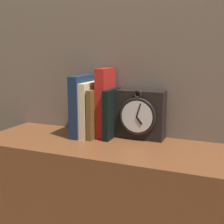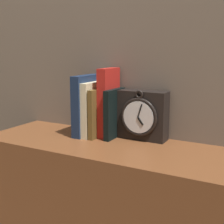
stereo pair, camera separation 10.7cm
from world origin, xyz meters
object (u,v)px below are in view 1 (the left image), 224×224
Objects in this scene: book_slot0_navy at (83,106)px; book_slot3_red at (106,103)px; clock at (140,115)px; book_slot2_brown at (97,113)px; book_slot4_black at (112,114)px; book_slot1_cream at (91,109)px.

book_slot3_red is at bearing 13.42° from book_slot0_navy.
book_slot0_navy is at bearing -169.59° from clock.
book_slot3_red reaches higher than book_slot2_brown.
book_slot4_black is at bearing 7.89° from book_slot2_brown.
book_slot2_brown is at bearing 1.40° from book_slot1_cream.
book_slot2_brown is 0.05m from book_slot3_red.
book_slot1_cream reaches higher than clock.
book_slot0_navy is at bearing -175.84° from book_slot2_brown.
book_slot0_navy is 0.03m from book_slot1_cream.
clock is 0.16m from book_slot2_brown.
clock is 0.22m from book_slot0_navy.
book_slot3_red reaches higher than clock.
clock is 0.91× the size of book_slot1_cream.
book_slot2_brown is 0.06m from book_slot4_black.
book_slot0_navy reaches higher than clock.
clock is 0.14m from book_slot3_red.
book_slot4_black is (-0.10, -0.03, 0.00)m from clock.
book_slot3_red reaches higher than book_slot1_cream.
book_slot1_cream is (0.03, 0.00, -0.01)m from book_slot0_navy.
book_slot3_red is (-0.13, -0.02, 0.04)m from clock.
book_slot4_black is at bearing -15.97° from book_slot3_red.
book_slot2_brown is at bearing -149.42° from book_slot3_red.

